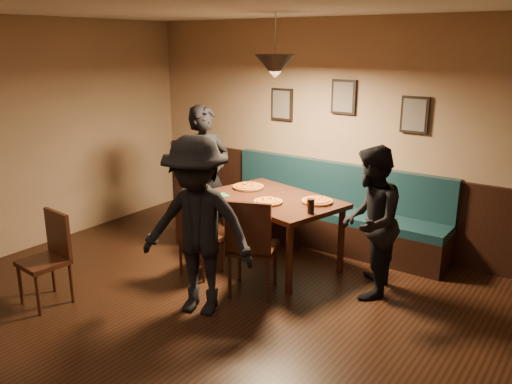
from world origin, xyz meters
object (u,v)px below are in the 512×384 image
chair_near_right (253,245)px  cafe_chair_far (43,260)px  dining_table (274,231)px  chair_near_left (201,238)px  tabasco_bottle (308,202)px  soda_glass (311,206)px  booth_bench (329,207)px  diner_right (370,222)px  diner_left (206,177)px  diner_front (197,227)px

chair_near_right → cafe_chair_far: chair_near_right is taller
dining_table → chair_near_left: bearing=-111.4°
cafe_chair_far → dining_table: bearing=-116.5°
chair_near_right → tabasco_bottle: (0.27, 0.64, 0.34)m
chair_near_left → soda_glass: 1.29m
booth_bench → tabasco_bottle: booth_bench is taller
chair_near_right → diner_right: bearing=11.6°
soda_glass → cafe_chair_far: bearing=-135.7°
diner_right → tabasco_bottle: size_ratio=13.92×
dining_table → diner_left: size_ratio=0.85×
booth_bench → diner_front: size_ratio=1.75×
tabasco_bottle → cafe_chair_far: same height
dining_table → diner_right: bearing=10.3°
dining_table → cafe_chair_far: (-1.29, -2.12, 0.05)m
booth_bench → chair_near_right: size_ratio=2.91×
chair_near_left → diner_left: 1.00m
diner_left → cafe_chair_far: (-0.26, -2.12, -0.43)m
chair_near_left → soda_glass: (1.12, 0.46, 0.45)m
booth_bench → diner_right: 1.40m
tabasco_bottle → soda_glass: bearing=-51.8°
diner_front → cafe_chair_far: 1.59m
chair_near_right → diner_left: size_ratio=0.58×
chair_near_left → cafe_chair_far: size_ratio=0.93×
tabasco_bottle → cafe_chair_far: (-1.78, -2.02, -0.40)m
chair_near_left → tabasco_bottle: (0.99, 0.61, 0.43)m
chair_near_right → diner_front: bearing=-129.8°
tabasco_bottle → chair_near_left: bearing=-148.2°
chair_near_left → soda_glass: soda_glass is taller
diner_right → cafe_chair_far: bearing=-65.9°
dining_table → soda_glass: bearing=-8.5°
diner_front → cafe_chair_far: bearing=-166.4°
chair_near_right → diner_left: diner_left is taller
diner_left → soda_glass: bearing=-79.2°
soda_glass → diner_right: bearing=17.6°
chair_near_left → diner_left: bearing=124.6°
diner_right → cafe_chair_far: diner_right is taller
cafe_chair_far → chair_near_left: bearing=-114.5°
chair_near_right → booth_bench: bearing=67.1°
cafe_chair_far → diner_right: bearing=-135.7°
cafe_chair_far → chair_near_right: bearing=-132.7°
chair_near_left → soda_glass: bearing=20.2°
diner_right → diner_left: bearing=-107.3°
chair_near_left → chair_near_right: (0.72, -0.02, 0.09)m
tabasco_bottle → diner_left: bearing=176.3°
soda_glass → tabasco_bottle: soda_glass is taller
diner_left → tabasco_bottle: (1.52, -0.10, -0.03)m
booth_bench → diner_front: bearing=-95.0°
diner_right → cafe_chair_far: size_ratio=1.69×
chair_near_right → diner_front: size_ratio=0.60×
chair_near_left → cafe_chair_far: bearing=-121.3°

